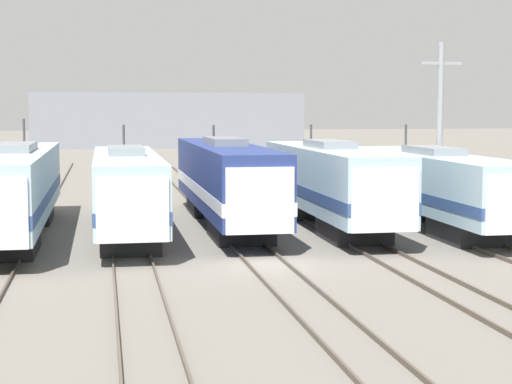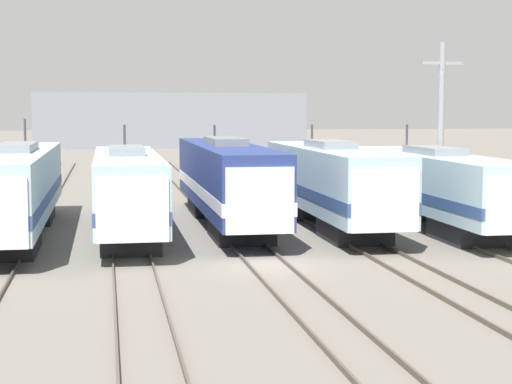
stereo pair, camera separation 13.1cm
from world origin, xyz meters
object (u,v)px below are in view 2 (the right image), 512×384
object	(u,v)px
catenary_tower_right	(441,126)
locomotive_center_left	(127,191)
locomotive_center	(227,181)
locomotive_far_right	(438,187)
locomotive_center_right	(332,184)
locomotive_far_left	(16,189)

from	to	relation	value
catenary_tower_right	locomotive_center_left	bearing A→B (deg)	-162.45
locomotive_center_left	locomotive_center	bearing A→B (deg)	28.88
locomotive_far_right	locomotive_center_right	bearing A→B (deg)	167.12
locomotive_far_left	locomotive_center	world-z (taller)	locomotive_far_left
locomotive_center	locomotive_far_right	xyz separation A→B (m)	(9.74, -2.76, -0.20)
locomotive_center_left	locomotive_far_right	bearing A→B (deg)	-0.28
locomotive_far_left	catenary_tower_right	world-z (taller)	catenary_tower_right
locomotive_far_left	locomotive_center	distance (m)	9.95
locomotive_far_left	locomotive_far_right	xyz separation A→B (m)	(19.49, -0.75, -0.13)
locomotive_center_left	catenary_tower_right	world-z (taller)	catenary_tower_right
locomotive_center	catenary_tower_right	xyz separation A→B (m)	(12.06, 2.67, 2.61)
locomotive_center	locomotive_center_right	size ratio (longest dim) A/B	1.15
locomotive_center_right	locomotive_center_left	bearing A→B (deg)	-173.89
locomotive_center	locomotive_center_right	distance (m)	5.14
locomotive_center_right	locomotive_far_right	size ratio (longest dim) A/B	0.96
locomotive_center	locomotive_far_right	distance (m)	10.13
locomotive_far_left	locomotive_center_left	size ratio (longest dim) A/B	1.19
locomotive_center_right	locomotive_far_right	xyz separation A→B (m)	(4.87, -1.11, -0.14)
locomotive_center_left	locomotive_far_right	xyz separation A→B (m)	(14.62, -0.07, -0.06)
catenary_tower_right	locomotive_center	bearing A→B (deg)	-167.53
locomotive_center_left	locomotive_far_left	bearing A→B (deg)	172.09
locomotive_far_right	locomotive_center	bearing A→B (deg)	164.20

